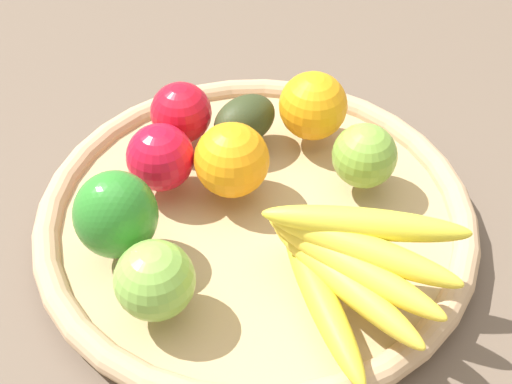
{
  "coord_description": "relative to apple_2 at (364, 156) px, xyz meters",
  "views": [
    {
      "loc": [
        -0.38,
        0.34,
        0.57
      ],
      "look_at": [
        0.0,
        0.0,
        0.06
      ],
      "focal_mm": 50.72,
      "sensor_mm": 36.0,
      "label": 1
    }
  ],
  "objects": [
    {
      "name": "orange_1",
      "position": [
        0.08,
        0.11,
        0.0
      ],
      "size": [
        0.11,
        0.11,
        0.08
      ],
      "primitive_type": "sphere",
      "rotation": [
        0.0,
        0.0,
        0.67
      ],
      "color": "orange",
      "rests_on": "basket"
    },
    {
      "name": "apple_2",
      "position": [
        0.0,
        0.0,
        0.0
      ],
      "size": [
        0.09,
        0.09,
        0.07
      ],
      "primitive_type": "sphere",
      "rotation": [
        0.0,
        0.0,
        1.18
      ],
      "color": "#78A73C",
      "rests_on": "basket"
    },
    {
      "name": "bell_pepper",
      "position": [
        0.09,
        0.24,
        0.01
      ],
      "size": [
        0.1,
        0.1,
        0.09
      ],
      "primitive_type": "ellipsoid",
      "rotation": [
        0.0,
        0.0,
        4.31
      ],
      "color": "#2D812A",
      "rests_on": "basket"
    },
    {
      "name": "banana_bunch",
      "position": [
        -0.09,
        0.12,
        0.01
      ],
      "size": [
        0.19,
        0.18,
        0.08
      ],
      "color": "yellow",
      "rests_on": "basket"
    },
    {
      "name": "orange_0",
      "position": [
        0.09,
        -0.02,
        0.0
      ],
      "size": [
        0.09,
        0.09,
        0.08
      ],
      "primitive_type": "sphere",
      "rotation": [
        0.0,
        0.0,
        4.91
      ],
      "color": "orange",
      "rests_on": "basket"
    },
    {
      "name": "apple_3",
      "position": [
        0.14,
        0.16,
        0.0
      ],
      "size": [
        0.08,
        0.08,
        0.07
      ],
      "primitive_type": "sphere",
      "rotation": [
        0.0,
        0.0,
        4.9
      ],
      "color": "red",
      "rests_on": "basket"
    },
    {
      "name": "ground_plane",
      "position": [
        0.05,
        0.11,
        -0.07
      ],
      "size": [
        2.4,
        2.4,
        0.0
      ],
      "primitive_type": "plane",
      "color": "brown",
      "rests_on": "ground"
    },
    {
      "name": "apple_0",
      "position": [
        0.18,
        0.1,
        0.0
      ],
      "size": [
        0.08,
        0.08,
        0.07
      ],
      "primitive_type": "sphere",
      "rotation": [
        0.0,
        0.0,
        1.35
      ],
      "color": "red",
      "rests_on": "basket"
    },
    {
      "name": "avocado",
      "position": [
        0.13,
        0.05,
        -0.01
      ],
      "size": [
        0.05,
        0.08,
        0.05
      ],
      "primitive_type": "ellipsoid",
      "rotation": [
        0.0,
        0.0,
        1.56
      ],
      "color": "#2D371B",
      "rests_on": "basket"
    },
    {
      "name": "basket",
      "position": [
        0.05,
        0.11,
        -0.05
      ],
      "size": [
        0.45,
        0.45,
        0.04
      ],
      "color": "tan",
      "rests_on": "ground_plane"
    },
    {
      "name": "apple_1",
      "position": [
        0.01,
        0.26,
        0.0
      ],
      "size": [
        0.07,
        0.07,
        0.07
      ],
      "primitive_type": "sphere",
      "rotation": [
        0.0,
        0.0,
        3.14
      ],
      "color": "#7EB346",
      "rests_on": "basket"
    }
  ]
}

